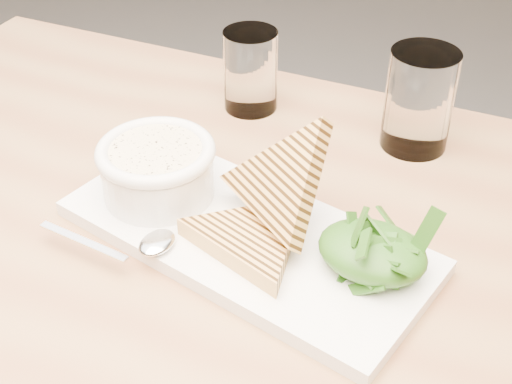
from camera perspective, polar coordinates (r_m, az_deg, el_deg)
The scene contains 14 objects.
table_top at distance 0.72m, azimuth -2.90°, elevation -5.63°, with size 1.11×0.74×0.04m, color #946B43.
table_leg_bl at distance 1.39m, azimuth -13.64°, elevation -2.19°, with size 0.06×0.06×0.70m, color #946B43.
platter at distance 0.70m, azimuth -0.77°, elevation -3.59°, with size 0.37×0.17×0.02m, color white.
soup_bowl at distance 0.74m, azimuth -7.85°, elevation 1.33°, with size 0.12×0.12×0.05m, color white.
soup at distance 0.72m, azimuth -8.03°, elevation 3.12°, with size 0.10×0.10×0.01m, color beige.
bowl_rim at distance 0.72m, azimuth -8.05°, elevation 3.25°, with size 0.12×0.12×0.01m, color white.
sandwich_flat at distance 0.68m, azimuth -0.31°, elevation -3.72°, with size 0.15×0.15×0.02m, color tan, non-canonical shape.
sandwich_lean at distance 0.68m, azimuth 2.01°, elevation 0.73°, with size 0.15×0.15×0.08m, color tan, non-canonical shape.
salad_base at distance 0.65m, azimuth 9.29°, elevation -4.74°, with size 0.10×0.08×0.04m, color #1E4712.
arugula_pile at distance 0.65m, azimuth 9.35°, elevation -4.25°, with size 0.11×0.10×0.05m, color #2B5D17, non-canonical shape.
spoon_bowl at distance 0.68m, azimuth -7.92°, elevation -4.03°, with size 0.03×0.04×0.01m, color silver.
spoon_handle at distance 0.70m, azimuth -13.65°, elevation -3.86°, with size 0.10×0.01×0.00m, color silver.
glass_near at distance 0.90m, azimuth -0.44°, elevation 9.69°, with size 0.07×0.07×0.10m, color white.
glass_far at distance 0.84m, azimuth 12.92°, elevation 7.17°, with size 0.08×0.08×0.12m, color white.
Camera 1 is at (0.26, -0.22, 1.21)m, focal length 50.00 mm.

